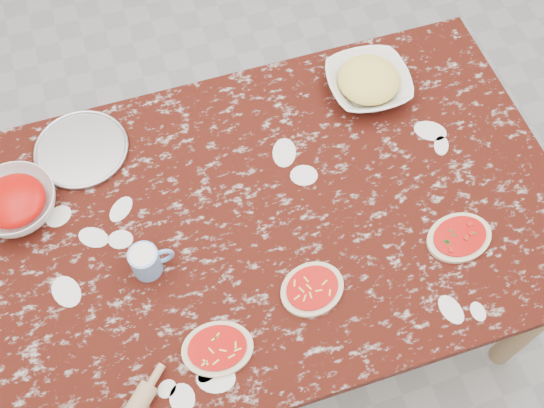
{
  "coord_description": "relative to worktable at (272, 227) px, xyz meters",
  "views": [
    {
      "loc": [
        -0.25,
        -0.78,
        2.28
      ],
      "look_at": [
        0.0,
        0.0,
        0.8
      ],
      "focal_mm": 42.47,
      "sensor_mm": 36.0,
      "label": 1
    }
  ],
  "objects": [
    {
      "name": "ground",
      "position": [
        0.0,
        0.0,
        -0.67
      ],
      "size": [
        4.0,
        4.0,
        0.0
      ],
      "primitive_type": "plane",
      "color": "gray"
    },
    {
      "name": "worktable",
      "position": [
        0.0,
        0.0,
        0.0
      ],
      "size": [
        1.6,
        1.0,
        0.75
      ],
      "color": "black",
      "rests_on": "ground"
    },
    {
      "name": "pizza_tray",
      "position": [
        -0.45,
        0.36,
        0.09
      ],
      "size": [
        0.29,
        0.29,
        0.01
      ],
      "primitive_type": "cylinder",
      "rotation": [
        0.0,
        0.0,
        0.14
      ],
      "color": "#B2B2B7",
      "rests_on": "worktable"
    },
    {
      "name": "sauce_bowl",
      "position": [
        -0.65,
        0.22,
        0.12
      ],
      "size": [
        0.28,
        0.28,
        0.07
      ],
      "primitive_type": "imported",
      "rotation": [
        0.0,
        0.0,
        -0.32
      ],
      "color": "white",
      "rests_on": "worktable"
    },
    {
      "name": "cheese_bowl",
      "position": [
        0.4,
        0.31,
        0.11
      ],
      "size": [
        0.26,
        0.26,
        0.06
      ],
      "primitive_type": "imported",
      "rotation": [
        0.0,
        0.0,
        -0.05
      ],
      "color": "white",
      "rests_on": "worktable"
    },
    {
      "name": "flour_mug",
      "position": [
        -0.35,
        -0.06,
        0.13
      ],
      "size": [
        0.11,
        0.08,
        0.09
      ],
      "color": "#6F9DE0",
      "rests_on": "worktable"
    },
    {
      "name": "pizza_left",
      "position": [
        -0.24,
        -0.32,
        0.09
      ],
      "size": [
        0.19,
        0.16,
        0.02
      ],
      "color": "beige",
      "rests_on": "worktable"
    },
    {
      "name": "pizza_mid",
      "position": [
        0.03,
        -0.24,
        0.09
      ],
      "size": [
        0.2,
        0.18,
        0.02
      ],
      "color": "beige",
      "rests_on": "worktable"
    },
    {
      "name": "pizza_right",
      "position": [
        0.45,
        -0.22,
        0.09
      ],
      "size": [
        0.19,
        0.16,
        0.02
      ],
      "color": "beige",
      "rests_on": "worktable"
    }
  ]
}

